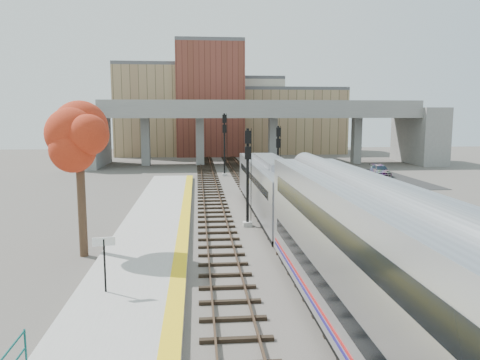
{
  "coord_description": "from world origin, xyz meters",
  "views": [
    {
      "loc": [
        -4.43,
        -25.08,
        7.51
      ],
      "look_at": [
        -1.17,
        10.39,
        2.5
      ],
      "focal_mm": 35.0,
      "sensor_mm": 36.0,
      "label": 1
    }
  ],
  "objects_px": {
    "coach": "(411,300)",
    "car_c": "(380,171)",
    "tree": "(79,140)",
    "car_b": "(341,173)",
    "signal_mast_mid": "(278,163)",
    "signal_mast_far": "(224,144)",
    "locomotive": "(272,186)",
    "car_a": "(337,180)",
    "signal_mast_near": "(248,180)"
  },
  "relations": [
    {
      "from": "coach",
      "to": "car_c",
      "type": "bearing_deg",
      "value": 69.01
    },
    {
      "from": "signal_mast_mid",
      "to": "signal_mast_far",
      "type": "relative_size",
      "value": 0.85
    },
    {
      "from": "signal_mast_mid",
      "to": "signal_mast_far",
      "type": "bearing_deg",
      "value": 105.86
    },
    {
      "from": "signal_mast_near",
      "to": "car_a",
      "type": "bearing_deg",
      "value": 55.66
    },
    {
      "from": "signal_mast_mid",
      "to": "car_c",
      "type": "bearing_deg",
      "value": 39.97
    },
    {
      "from": "locomotive",
      "to": "signal_mast_near",
      "type": "xyz_separation_m",
      "value": [
        -2.1,
        -2.94,
        0.91
      ]
    },
    {
      "from": "tree",
      "to": "car_b",
      "type": "relative_size",
      "value": 2.17
    },
    {
      "from": "signal_mast_far",
      "to": "signal_mast_mid",
      "type": "bearing_deg",
      "value": -74.14
    },
    {
      "from": "car_a",
      "to": "car_c",
      "type": "relative_size",
      "value": 0.84
    },
    {
      "from": "car_b",
      "to": "car_c",
      "type": "relative_size",
      "value": 0.85
    },
    {
      "from": "signal_mast_near",
      "to": "signal_mast_mid",
      "type": "bearing_deg",
      "value": 70.96
    },
    {
      "from": "signal_mast_near",
      "to": "car_a",
      "type": "height_order",
      "value": "signal_mast_near"
    },
    {
      "from": "signal_mast_near",
      "to": "car_a",
      "type": "distance_m",
      "value": 19.99
    },
    {
      "from": "signal_mast_near",
      "to": "car_b",
      "type": "distance_m",
      "value": 26.81
    },
    {
      "from": "car_b",
      "to": "tree",
      "type": "bearing_deg",
      "value": -168.72
    },
    {
      "from": "tree",
      "to": "car_c",
      "type": "height_order",
      "value": "tree"
    },
    {
      "from": "car_c",
      "to": "locomotive",
      "type": "bearing_deg",
      "value": -121.92
    },
    {
      "from": "signal_mast_near",
      "to": "car_c",
      "type": "relative_size",
      "value": 1.46
    },
    {
      "from": "signal_mast_far",
      "to": "tree",
      "type": "relative_size",
      "value": 0.92
    },
    {
      "from": "coach",
      "to": "car_b",
      "type": "height_order",
      "value": "coach"
    },
    {
      "from": "signal_mast_near",
      "to": "coach",
      "type": "bearing_deg",
      "value": -83.91
    },
    {
      "from": "car_b",
      "to": "car_c",
      "type": "xyz_separation_m",
      "value": [
        5.32,
        1.42,
        0.02
      ]
    },
    {
      "from": "locomotive",
      "to": "car_b",
      "type": "distance_m",
      "value": 23.15
    },
    {
      "from": "locomotive",
      "to": "signal_mast_far",
      "type": "height_order",
      "value": "signal_mast_far"
    },
    {
      "from": "locomotive",
      "to": "signal_mast_near",
      "type": "relative_size",
      "value": 2.89
    },
    {
      "from": "locomotive",
      "to": "car_a",
      "type": "height_order",
      "value": "locomotive"
    },
    {
      "from": "signal_mast_mid",
      "to": "tree",
      "type": "distance_m",
      "value": 22.48
    },
    {
      "from": "signal_mast_far",
      "to": "car_b",
      "type": "xyz_separation_m",
      "value": [
        13.66,
        -3.38,
        -3.22
      ]
    },
    {
      "from": "locomotive",
      "to": "coach",
      "type": "bearing_deg",
      "value": -90.0
    },
    {
      "from": "signal_mast_mid",
      "to": "coach",
      "type": "bearing_deg",
      "value": -93.63
    },
    {
      "from": "tree",
      "to": "car_a",
      "type": "height_order",
      "value": "tree"
    },
    {
      "from": "locomotive",
      "to": "signal_mast_far",
      "type": "bearing_deg",
      "value": 95.14
    },
    {
      "from": "car_c",
      "to": "car_a",
      "type": "bearing_deg",
      "value": -128.02
    },
    {
      "from": "signal_mast_mid",
      "to": "car_b",
      "type": "xyz_separation_m",
      "value": [
        9.56,
        11.05,
        -2.42
      ]
    },
    {
      "from": "signal_mast_far",
      "to": "locomotive",
      "type": "bearing_deg",
      "value": -84.86
    },
    {
      "from": "car_b",
      "to": "signal_mast_far",
      "type": "bearing_deg",
      "value": 126.18
    },
    {
      "from": "signal_mast_near",
      "to": "car_c",
      "type": "distance_m",
      "value": 30.98
    },
    {
      "from": "car_a",
      "to": "car_b",
      "type": "relative_size",
      "value": 0.99
    },
    {
      "from": "signal_mast_mid",
      "to": "car_a",
      "type": "distance_m",
      "value": 8.74
    },
    {
      "from": "signal_mast_far",
      "to": "car_c",
      "type": "height_order",
      "value": "signal_mast_far"
    },
    {
      "from": "signal_mast_mid",
      "to": "car_c",
      "type": "xyz_separation_m",
      "value": [
        14.88,
        12.47,
        -2.4
      ]
    },
    {
      "from": "coach",
      "to": "car_a",
      "type": "relative_size",
      "value": 6.58
    },
    {
      "from": "car_c",
      "to": "car_b",
      "type": "bearing_deg",
      "value": -158.67
    },
    {
      "from": "tree",
      "to": "locomotive",
      "type": "bearing_deg",
      "value": 37.19
    },
    {
      "from": "car_a",
      "to": "coach",
      "type": "bearing_deg",
      "value": -109.34
    },
    {
      "from": "car_c",
      "to": "tree",
      "type": "bearing_deg",
      "value": -126.95
    },
    {
      "from": "signal_mast_near",
      "to": "signal_mast_mid",
      "type": "xyz_separation_m",
      "value": [
        4.1,
        11.88,
        -0.09
      ]
    },
    {
      "from": "locomotive",
      "to": "car_b",
      "type": "xyz_separation_m",
      "value": [
        11.56,
        19.99,
        -1.61
      ]
    },
    {
      "from": "coach",
      "to": "tree",
      "type": "xyz_separation_m",
      "value": [
        -11.53,
        13.86,
        3.38
      ]
    },
    {
      "from": "locomotive",
      "to": "car_c",
      "type": "bearing_deg",
      "value": 51.74
    }
  ]
}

